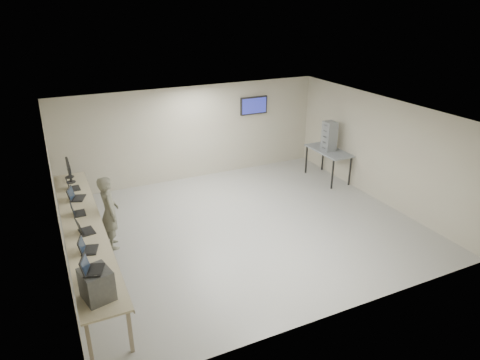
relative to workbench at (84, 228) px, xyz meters
name	(u,v)px	position (x,y,z in m)	size (l,w,h in m)	color
room	(244,172)	(3.62, 0.06, 0.58)	(8.01, 7.01, 2.81)	#B4B2A6
workbench	(84,228)	(0.00, 0.00, 0.00)	(0.76, 6.00, 0.90)	beige
equipment_box	(97,284)	(-0.06, -2.49, 0.32)	(0.41, 0.47, 0.49)	slate
laptop_on_box	(90,268)	(-0.12, -2.49, 0.63)	(0.38, 0.40, 0.27)	black
laptop_0	(95,274)	(-0.04, -1.93, 0.14)	(0.31, 0.36, 0.26)	black
laptop_1	(86,248)	(-0.06, -1.06, 0.15)	(0.38, 0.42, 0.28)	black
laptop_2	(83,229)	(-0.03, -0.34, 0.15)	(0.35, 0.39, 0.28)	black
laptop_3	(76,211)	(-0.07, 0.53, 0.14)	(0.28, 0.34, 0.26)	black
laptop_4	(75,196)	(-0.02, 1.32, 0.15)	(0.43, 0.46, 0.30)	black
laptop_5	(72,187)	(-0.03, 1.94, 0.14)	(0.29, 0.35, 0.27)	black
monitor_near	(69,171)	(-0.01, 2.39, 0.37)	(0.22, 0.49, 0.49)	black
monitor_far	(68,167)	(-0.01, 2.75, 0.36)	(0.21, 0.48, 0.48)	black
soldier	(110,212)	(0.58, 0.45, 0.01)	(0.61, 0.40, 1.67)	#5C6047
side_table	(329,152)	(7.19, 1.61, 0.03)	(0.72, 1.55, 0.93)	gray
storage_bins	(329,136)	(7.17, 1.61, 0.54)	(0.33, 0.37, 0.87)	#90969B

